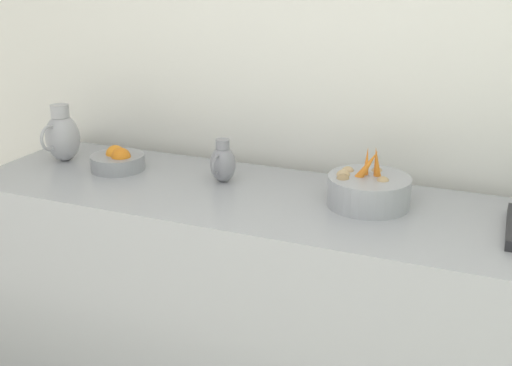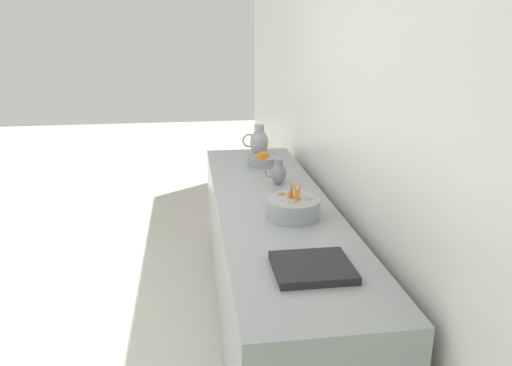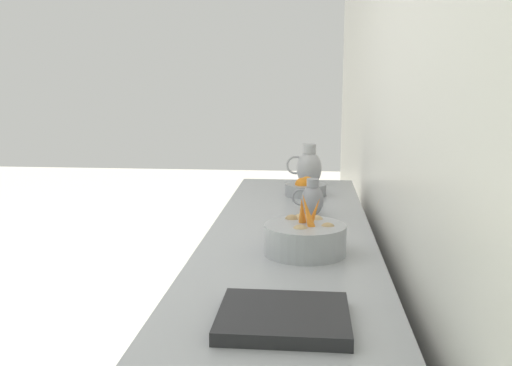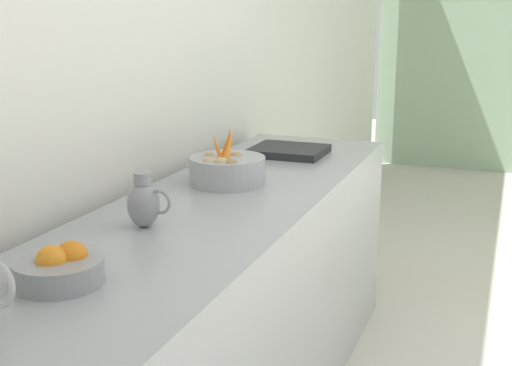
# 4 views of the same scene
# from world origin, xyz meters

# --- Properties ---
(tile_wall_left) EXTENTS (0.10, 8.60, 3.00)m
(tile_wall_left) POSITION_xyz_m (-1.95, 0.27, 1.50)
(tile_wall_left) COLOR white
(tile_wall_left) RESTS_ON ground_plane
(prep_counter) EXTENTS (0.69, 2.68, 0.93)m
(prep_counter) POSITION_xyz_m (-1.50, -0.23, 0.46)
(prep_counter) COLOR #9EA0A5
(prep_counter) RESTS_ON ground_plane
(vegetable_colander) EXTENTS (0.30, 0.30, 0.23)m
(vegetable_colander) POSITION_xyz_m (-1.56, 0.02, 0.98)
(vegetable_colander) COLOR #9EA0A5
(vegetable_colander) RESTS_ON prep_counter
(orange_bowl) EXTENTS (0.23, 0.23, 0.10)m
(orange_bowl) POSITION_xyz_m (-1.55, -1.06, 0.97)
(orange_bowl) COLOR gray
(orange_bowl) RESTS_ON prep_counter
(metal_pitcher_tall) EXTENTS (0.21, 0.15, 0.25)m
(metal_pitcher_tall) POSITION_xyz_m (-1.57, -1.35, 1.04)
(metal_pitcher_tall) COLOR #A3A3A8
(metal_pitcher_tall) RESTS_ON prep_counter
(metal_pitcher_short) EXTENTS (0.15, 0.10, 0.18)m
(metal_pitcher_short) POSITION_xyz_m (-1.59, -0.58, 1.01)
(metal_pitcher_short) COLOR gray
(metal_pitcher_short) RESTS_ON prep_counter
(counter_sink_basin) EXTENTS (0.34, 0.30, 0.04)m
(counter_sink_basin) POSITION_xyz_m (-1.51, 0.64, 0.94)
(counter_sink_basin) COLOR #232326
(counter_sink_basin) RESTS_ON prep_counter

